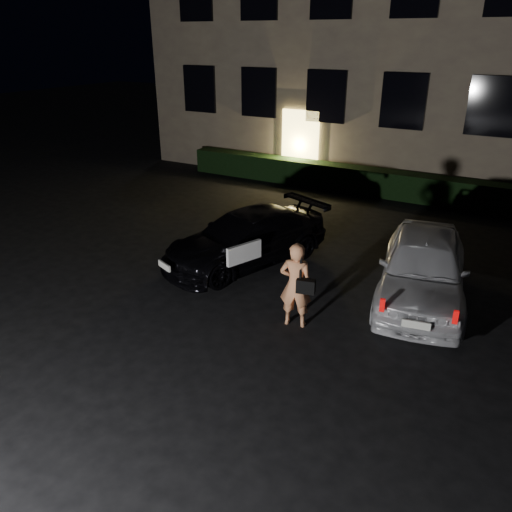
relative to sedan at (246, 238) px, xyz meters
The scene contains 6 objects.
ground 4.05m from the sedan, 67.88° to the right, with size 80.00×80.00×0.00m, color black.
building 12.59m from the sedan, 82.39° to the left, with size 20.00×8.11×12.00m.
hedge 6.96m from the sedan, 77.49° to the left, with size 15.00×0.70×0.85m, color black.
sedan is the anchor object (origin of this frame).
hatch 3.96m from the sedan, ahead, with size 2.30×4.29×1.39m.
man 2.94m from the sedan, 41.81° to the right, with size 0.73×0.51×1.62m.
Camera 1 is at (3.94, -5.51, 4.90)m, focal length 35.00 mm.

